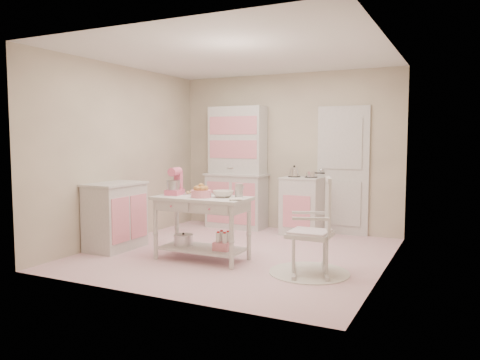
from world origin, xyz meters
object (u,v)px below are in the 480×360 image
at_px(stove, 302,205).
at_px(base_cabinet, 115,216).
at_px(hutch, 237,167).
at_px(work_table, 202,228).
at_px(bread_basket, 201,194).
at_px(rocking_chair, 310,225).
at_px(stand_mixer, 174,182).

xyz_separation_m(stove, base_cabinet, (-2.00, -2.11, 0.00)).
height_order(hutch, work_table, hutch).
height_order(stove, base_cabinet, same).
xyz_separation_m(hutch, stove, (1.20, -0.05, -0.58)).
relative_size(hutch, base_cabinet, 2.26).
distance_m(stove, bread_basket, 2.26).
xyz_separation_m(stove, work_table, (-0.62, -2.09, -0.06)).
bearing_deg(bread_basket, work_table, 111.80).
relative_size(stove, bread_basket, 3.68).
relative_size(hutch, rocking_chair, 1.89).
distance_m(work_table, stand_mixer, 0.71).
height_order(rocking_chair, stand_mixer, stand_mixer).
bearing_deg(bread_basket, hutch, 105.25).
bearing_deg(base_cabinet, work_table, 0.94).
bearing_deg(hutch, base_cabinet, -110.25).
bearing_deg(bread_basket, rocking_chair, 2.63).
xyz_separation_m(work_table, bread_basket, (0.02, -0.05, 0.45)).
bearing_deg(hutch, bread_basket, -74.75).
bearing_deg(rocking_chair, base_cabinet, 160.97).
distance_m(stove, stand_mixer, 2.37).
height_order(base_cabinet, stand_mixer, stand_mixer).
xyz_separation_m(hutch, work_table, (0.58, -2.14, -0.64)).
bearing_deg(hutch, rocking_chair, -47.07).
bearing_deg(bread_basket, base_cabinet, 178.88).
relative_size(stove, work_table, 0.77).
bearing_deg(hutch, work_table, -74.91).
bearing_deg(rocking_chair, stove, 90.79).
bearing_deg(stove, rocking_chair, -69.43).
distance_m(stand_mixer, bread_basket, 0.46).
xyz_separation_m(base_cabinet, bread_basket, (1.40, -0.03, 0.39)).
bearing_deg(stove, hutch, 177.61).
relative_size(hutch, work_table, 1.73).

